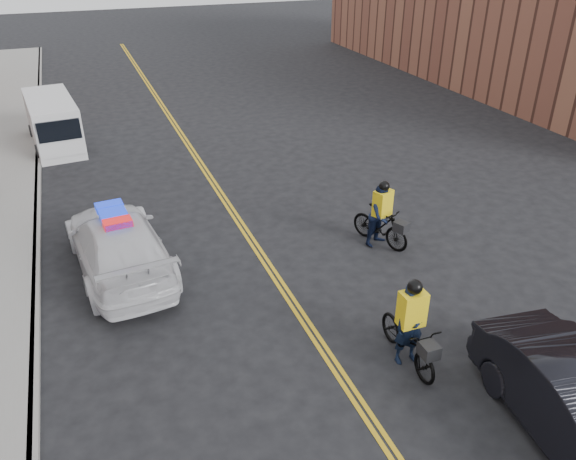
% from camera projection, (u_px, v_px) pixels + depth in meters
% --- Properties ---
extents(ground, '(120.00, 120.00, 0.00)m').
position_uv_depth(ground, '(305.00, 321.00, 13.41)').
color(ground, black).
rests_on(ground, ground).
extents(center_line_left, '(0.10, 60.00, 0.01)m').
position_uv_depth(center_line_left, '(216.00, 191.00, 19.94)').
color(center_line_left, gold).
rests_on(center_line_left, ground).
extents(center_line_right, '(0.10, 60.00, 0.01)m').
position_uv_depth(center_line_right, '(221.00, 190.00, 19.99)').
color(center_line_right, gold).
rests_on(center_line_right, ground).
extents(curb, '(0.20, 60.00, 0.15)m').
position_uv_depth(curb, '(37.00, 217.00, 18.04)').
color(curb, gray).
rests_on(curb, ground).
extents(police_cruiser, '(2.80, 5.77, 1.78)m').
position_uv_depth(police_cruiser, '(118.00, 244.00, 15.02)').
color(police_cruiser, silver).
rests_on(police_cruiser, ground).
extents(cargo_van, '(2.24, 4.99, 2.03)m').
position_uv_depth(cargo_van, '(54.00, 124.00, 23.53)').
color(cargo_van, silver).
rests_on(cargo_van, ground).
extents(cyclist_near, '(0.75, 2.11, 2.06)m').
position_uv_depth(cyclist_near, '(409.00, 334.00, 11.87)').
color(cyclist_near, black).
rests_on(cyclist_near, ground).
extents(cyclist_far, '(1.28, 2.05, 2.01)m').
position_uv_depth(cyclist_far, '(381.00, 220.00, 16.30)').
color(cyclist_far, black).
rests_on(cyclist_far, ground).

